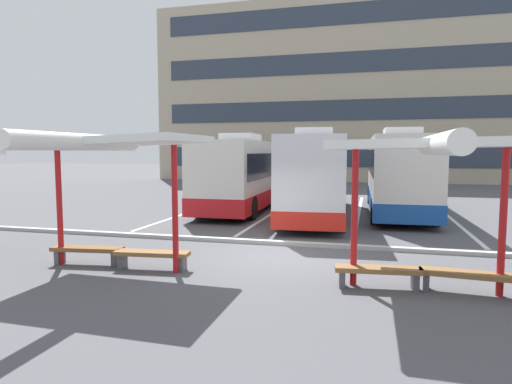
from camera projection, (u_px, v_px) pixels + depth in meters
The scene contains 16 objects.
ground_plane at pixel (276, 257), 11.85m from camera, with size 160.00×160.00×0.00m, color #515156.
terminal_building at pixel (349, 97), 46.64m from camera, with size 37.55×13.80×19.93m.
coach_bus_0 at pixel (248, 174), 22.10m from camera, with size 2.79×11.04×3.67m.
coach_bus_1 at pixel (316, 176), 19.39m from camera, with size 3.25×11.02×3.77m.
coach_bus_2 at pixel (398, 174), 20.26m from camera, with size 2.74×10.37×3.83m.
lane_stripe_0 at pixel (204, 207), 22.36m from camera, with size 0.16×14.00×0.01m, color white.
lane_stripe_1 at pixel (278, 210), 21.39m from camera, with size 0.16×14.00×0.01m, color white.
lane_stripe_2 at pixel (359, 213), 20.42m from camera, with size 0.16×14.00×0.01m, color white.
lane_stripe_3 at pixel (448, 216), 19.44m from camera, with size 0.16×14.00×0.01m, color white.
waiting_shelter_1 at pixel (107, 145), 10.18m from camera, with size 4.15×4.62×3.22m.
bench_1 at pixel (87, 251), 11.02m from camera, with size 1.84×0.65×0.45m.
bench_2 at pixel (152, 256), 10.55m from camera, with size 1.85×0.61×0.45m.
waiting_shelter_2 at pixel (430, 148), 8.47m from camera, with size 3.82×5.01×3.14m.
bench_3 at pixel (378, 272), 9.10m from camera, with size 1.81×0.60×0.45m.
bench_4 at pixel (472, 277), 8.71m from camera, with size 2.03×0.61×0.45m.
platform_kerb at pixel (287, 243), 13.33m from camera, with size 44.00×0.24×0.12m, color #ADADA8.
Camera 1 is at (2.43, -11.40, 2.84)m, focal length 30.80 mm.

